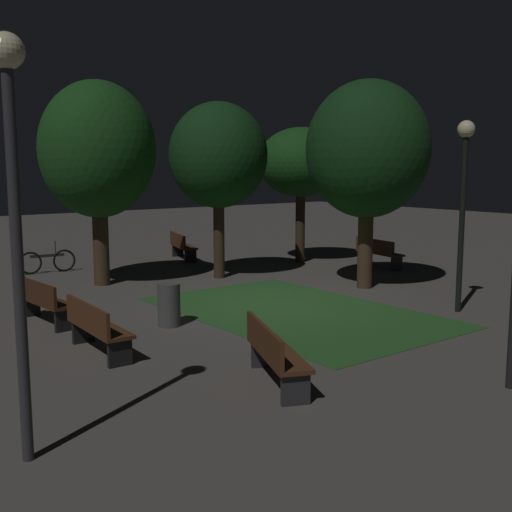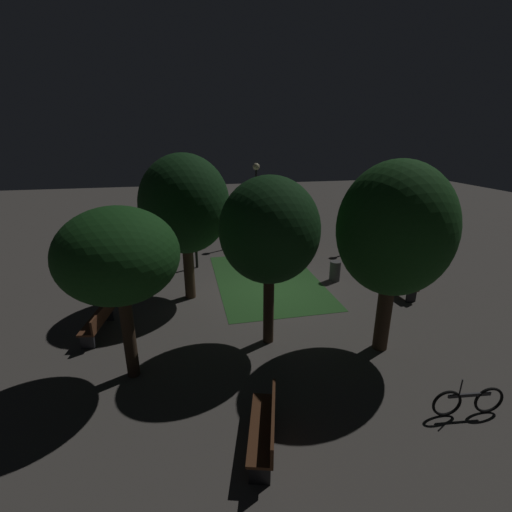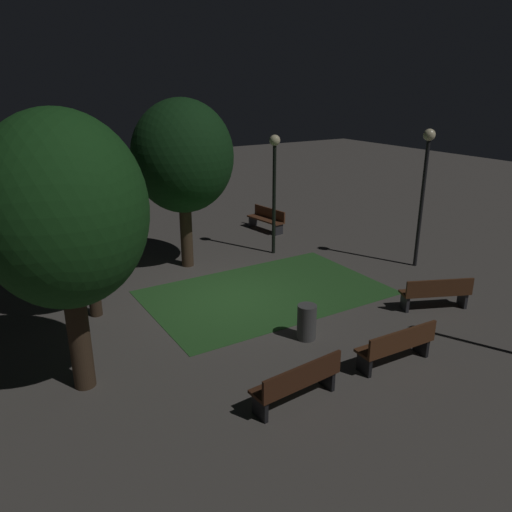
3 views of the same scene
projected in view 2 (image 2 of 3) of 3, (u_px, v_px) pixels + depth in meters
name	position (u px, v px, depth m)	size (l,w,h in m)	color
ground_plane	(272.00, 290.00, 13.89)	(60.00, 60.00, 0.00)	#56514C
grass_lawn	(267.00, 280.00, 14.82)	(6.56, 4.15, 0.01)	#2D6028
bench_back_row	(399.00, 281.00, 13.49)	(1.83, 0.62, 0.88)	#422314
bench_front_left	(366.00, 259.00, 15.83)	(1.82, 0.55, 0.88)	#512D19
bench_lawn_edge	(266.00, 426.00, 6.84)	(1.86, 0.96, 0.88)	#512D19
bench_path_side	(100.00, 319.00, 10.74)	(1.86, 0.78, 0.88)	brown
bench_by_lamp	(313.00, 242.00, 18.23)	(1.84, 1.16, 0.88)	#512D19
bench_near_trees	(142.00, 252.00, 16.78)	(0.71, 1.85, 0.88)	brown
tree_back_left	(118.00, 256.00, 7.99)	(2.75, 2.75, 4.33)	#38281C
tree_right_canopy	(270.00, 231.00, 9.39)	(2.69, 2.69, 4.83)	#38281C
tree_tall_center	(185.00, 205.00, 12.15)	(3.09, 3.09, 5.21)	#423021
tree_left_canopy	(395.00, 230.00, 9.03)	(2.96, 2.96, 5.25)	#423021
lamp_post_near_wall	(256.00, 189.00, 18.87)	(0.36, 0.36, 4.32)	black
lamp_post_plaza_east	(379.00, 191.00, 18.27)	(0.36, 0.36, 4.36)	#333338
lamp_post_plaza_west	(194.00, 207.00, 15.28)	(0.36, 0.36, 4.02)	black
trash_bin	(335.00, 271.00, 14.64)	(0.44, 0.44, 0.84)	#4C4C4C
bicycle	(468.00, 401.00, 7.67)	(0.24, 1.62, 0.93)	black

